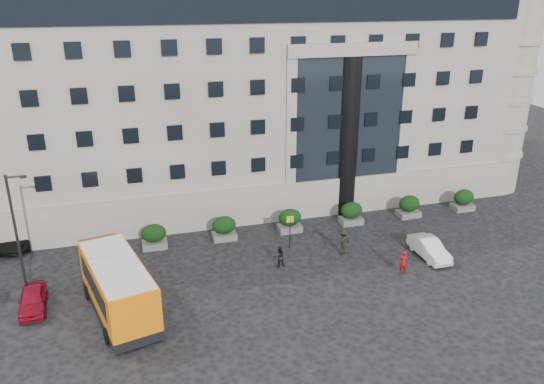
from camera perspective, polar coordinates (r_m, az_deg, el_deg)
The scene contains 18 objects.
ground at distance 33.63m, azimuth -4.53°, elevation -10.91°, with size 120.00×120.00×0.00m, color black.
civic_building at distance 52.10m, azimuth -3.26°, elevation 11.26°, with size 44.00×24.00×18.00m, color gray.
entrance_column at distance 43.59m, azimuth 8.07°, elevation 5.82°, with size 1.80×1.80×13.00m, color black.
hedge_a at distance 39.64m, azimuth -12.58°, elevation -4.66°, with size 1.80×1.26×1.84m.
hedge_b at distance 40.15m, azimuth -5.16°, elevation -3.86°, with size 1.80×1.26×1.84m.
hedge_c at distance 41.32m, azimuth 1.94°, elevation -3.04°, with size 1.80×1.26×1.84m.
hedge_d at distance 43.09m, azimuth 8.54°, elevation -2.24°, with size 1.80×1.26×1.84m.
hedge_e at distance 45.39m, azimuth 14.54°, elevation -1.48°, with size 1.80×1.26×1.84m.
hedge_f at distance 48.14m, azimuth 19.90°, elevation -0.79°, with size 1.80×1.26×1.84m.
street_lamp at distance 34.46m, azimuth -25.70°, elevation -4.04°, with size 1.16×0.18×8.00m.
bus_stop_sign at distance 38.31m, azimuth 1.95°, elevation -3.73°, with size 0.50×0.08×2.52m.
minibus at distance 32.10m, azimuth -16.24°, elevation -9.69°, with size 4.48×8.27×3.28m.
parked_car_a at distance 34.84m, azimuth -24.33°, elevation -10.49°, with size 1.48×3.69×1.26m, color maroon.
parked_car_d at distance 43.52m, azimuth -25.67°, elevation -4.30°, with size 2.29×4.97×1.38m, color black.
white_taxi at distance 39.15m, azimuth 16.56°, elevation -5.83°, with size 1.39×4.00×1.32m, color white.
pedestrian_a at distance 36.42m, azimuth 13.93°, elevation -7.33°, with size 0.61×0.40×1.68m, color maroon.
pedestrian_b at distance 36.26m, azimuth 0.78°, elevation -6.93°, with size 0.74×0.58×1.53m, color black.
pedestrian_c at distance 38.20m, azimuth 7.64°, elevation -5.28°, with size 1.24×0.71×1.92m, color black.
Camera 1 is at (-5.35, -28.10, 17.68)m, focal length 35.00 mm.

